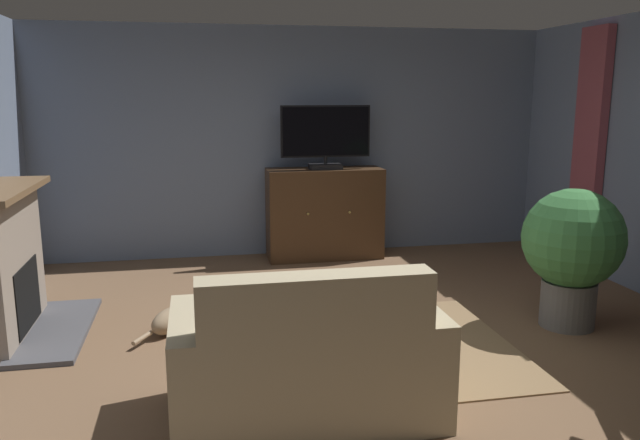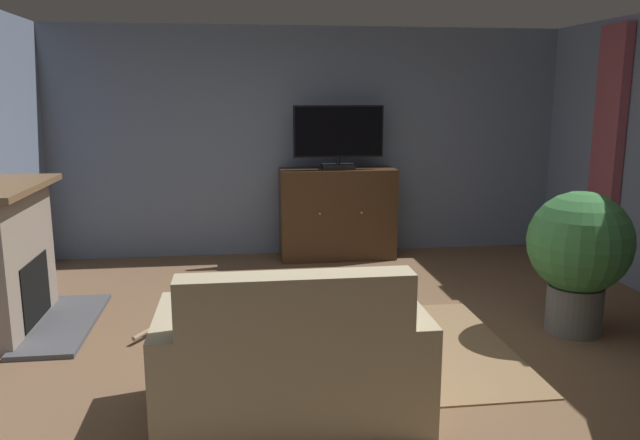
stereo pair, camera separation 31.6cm
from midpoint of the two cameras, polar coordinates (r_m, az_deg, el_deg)
name	(u,v)px [view 2 (the right image)]	position (r m, az deg, el deg)	size (l,w,h in m)	color
ground_plane	(356,350)	(4.90, 5.14, -11.73)	(6.61, 6.55, 0.04)	brown
wall_back	(310,142)	(7.51, 0.29, 7.08)	(6.61, 0.10, 2.66)	slate
curtain_panel_far	(608,137)	(7.23, 25.91, 6.83)	(0.10, 0.44, 2.24)	#A34C56
rug_central	(357,351)	(4.82, 5.32, -11.79)	(2.31, 1.84, 0.01)	#8E704C
fireplace	(7,261)	(5.59, -25.13, -3.44)	(0.92, 1.40, 1.20)	#4C4C51
tv_cabinet	(337,215)	(7.32, 2.81, 0.41)	(1.33, 0.51, 1.05)	black
television	(338,136)	(7.15, 2.96, 7.68)	(1.02, 0.20, 0.72)	black
coffee_table	(283,300)	(4.77, -1.50, -7.26)	(0.97, 0.53, 0.43)	brown
tv_remote	(287,289)	(4.81, -1.13, -6.30)	(0.17, 0.05, 0.02)	black
sofa_floral	(292,365)	(3.79, -0.14, -13.10)	(1.57, 0.87, 0.97)	tan
potted_plant_tall_palm_by_window	(579,250)	(5.44, 24.05, -2.56)	(0.81, 0.81, 1.16)	slate
cat	(175,315)	(5.34, -11.43, -8.48)	(0.48, 0.63, 0.22)	#937A5B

